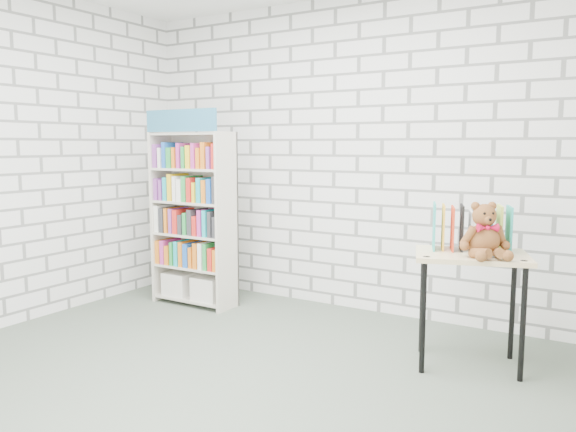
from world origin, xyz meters
The scene contains 6 objects.
ground centered at (0.00, 0.00, 0.00)m, with size 4.50×4.50×0.00m, color #4C5749.
room_shell centered at (0.00, 0.00, 1.78)m, with size 4.52×4.02×2.81m.
bookshelf centered at (-1.36, 1.36, 0.83)m, with size 0.81×0.31×1.81m.
display_table centered at (1.22, 1.15, 0.67)m, with size 0.85×0.71×0.78m.
table_books centered at (1.18, 1.26, 0.93)m, with size 0.55×0.37×0.30m.
teddy_bear centered at (1.32, 1.07, 0.92)m, with size 0.35×0.34×0.36m.
Camera 1 is at (2.08, -2.63, 1.50)m, focal length 35.00 mm.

